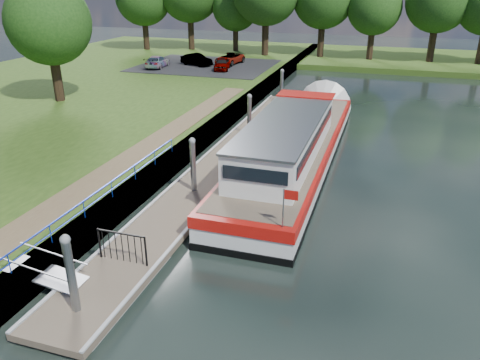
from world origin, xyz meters
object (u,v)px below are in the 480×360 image
(car_c, at_px, (157,62))
(car_d, at_px, (229,59))
(car_b, at_px, (197,60))
(barge, at_px, (296,143))
(car_a, at_px, (222,64))
(pontoon, at_px, (226,161))

(car_c, height_order, car_d, car_c)
(car_b, bearing_deg, barge, -123.99)
(car_a, height_order, car_d, car_a)
(barge, distance_m, car_a, 24.48)
(barge, xyz_separation_m, car_a, (-11.97, 21.36, 0.35))
(pontoon, distance_m, car_c, 27.02)
(car_c, bearing_deg, pontoon, 116.85)
(barge, xyz_separation_m, car_b, (-15.47, 22.95, 0.36))
(car_a, relative_size, car_d, 0.84)
(car_b, relative_size, car_c, 0.90)
(barge, height_order, car_b, barge)
(car_a, height_order, car_c, car_a)
(car_c, distance_m, car_d, 7.81)
(car_c, bearing_deg, car_b, -154.02)
(car_a, xyz_separation_m, car_d, (-0.41, 3.47, -0.01))
(car_c, bearing_deg, barge, 124.76)
(barge, bearing_deg, car_b, 123.98)
(barge, relative_size, car_d, 4.98)
(car_a, xyz_separation_m, car_c, (-6.98, -0.73, -0.00))
(barge, xyz_separation_m, car_c, (-18.95, 20.62, 0.35))
(barge, height_order, car_c, barge)
(car_a, bearing_deg, pontoon, -82.53)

